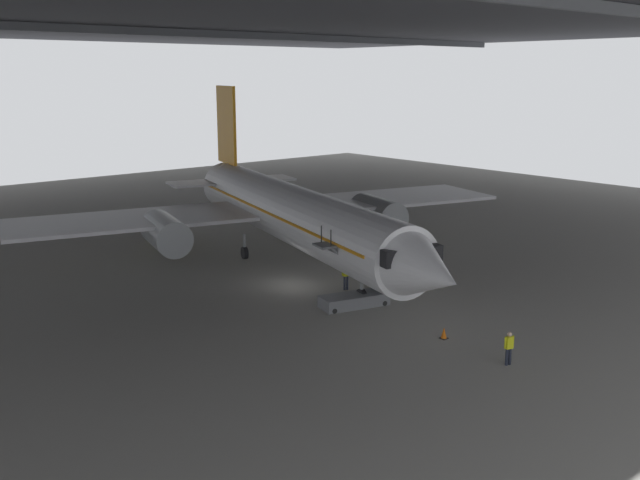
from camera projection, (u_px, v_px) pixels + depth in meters
name	position (u px, v px, depth m)	size (l,w,h in m)	color
ground_plane	(300.00, 284.00, 45.89)	(110.00, 110.00, 0.00)	gray
hangar_structure	(176.00, 5.00, 52.00)	(121.00, 99.00, 18.49)	#4C4F54
airplane_main	(289.00, 213.00, 50.40)	(37.64, 38.20, 12.03)	white
boarding_stairs	(353.00, 294.00, 41.35)	(4.53, 2.48, 4.78)	slate
crew_worker_near_nose	(509.00, 346.00, 32.98)	(0.54, 0.30, 1.59)	#232838
crew_worker_by_stairs	(346.00, 274.00, 44.45)	(0.52, 0.33, 1.75)	#232838
traffic_cone_orange	(444.00, 333.00, 36.39)	(0.36, 0.36, 0.60)	black
baggage_tug	(169.00, 238.00, 56.17)	(1.38, 2.26, 0.90)	yellow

